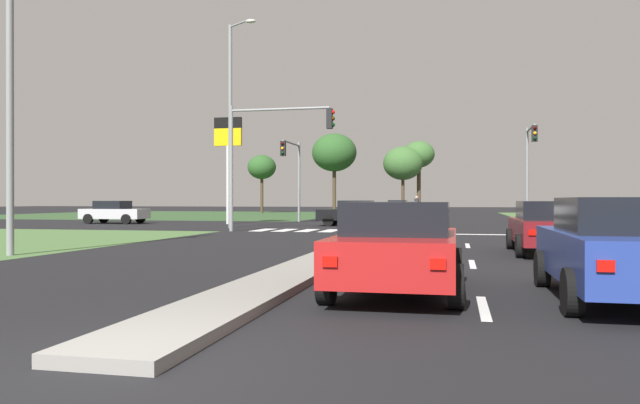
{
  "coord_description": "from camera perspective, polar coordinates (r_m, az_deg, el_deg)",
  "views": [
    {
      "loc": [
        3.12,
        -4.79,
        1.52
      ],
      "look_at": [
        -4.83,
        30.94,
        1.4
      ],
      "focal_mm": 34.35,
      "sensor_mm": 36.0,
      "label": 1
    }
  ],
  "objects": [
    {
      "name": "car_black_third",
      "position": [
        36.14,
        3.2,
        -1.02
      ],
      "size": [
        4.24,
        2.02,
        1.49
      ],
      "rotation": [
        0.0,
        0.0,
        1.57
      ],
      "color": "black",
      "rests_on": "ground"
    },
    {
      "name": "car_red_seventh",
      "position": [
        10.16,
        7.35,
        -4.08
      ],
      "size": [
        2.06,
        4.54,
        1.49
      ],
      "color": "#A31919",
      "rests_on": "ground"
    },
    {
      "name": "median_island_near",
      "position": [
        16.16,
        1.37,
        -4.97
      ],
      "size": [
        1.2,
        22.0,
        0.14
      ],
      "primitive_type": "cube",
      "color": "gray",
      "rests_on": "ground"
    },
    {
      "name": "lane_dash_third",
      "position": [
        20.95,
        13.59,
        -3.97
      ],
      "size": [
        0.14,
        2.0,
        0.01
      ],
      "primitive_type": "cube",
      "color": "silver",
      "rests_on": "ground"
    },
    {
      "name": "crosswalk_bar_second",
      "position": [
        30.79,
        -3.25,
        -2.64
      ],
      "size": [
        0.7,
        2.8,
        0.01
      ],
      "primitive_type": "cube",
      "color": "silver",
      "rests_on": "ground"
    },
    {
      "name": "stop_bar_near",
      "position": [
        27.84,
        13.95,
        -2.94
      ],
      "size": [
        6.4,
        0.5,
        0.01
      ],
      "primitive_type": "cube",
      "color": "silver",
      "rests_on": "ground"
    },
    {
      "name": "car_white_sixth",
      "position": [
        57.26,
        7.24,
        -0.56
      ],
      "size": [
        2.08,
        4.53,
        1.51
      ],
      "rotation": [
        0.0,
        0.0,
        3.14
      ],
      "color": "silver",
      "rests_on": "ground"
    },
    {
      "name": "edge_line_right",
      "position": [
        17.27,
        25.07,
        -4.87
      ],
      "size": [
        0.14,
        24.0,
        0.01
      ],
      "primitive_type": "cube",
      "color": "silver",
      "rests_on": "ground"
    },
    {
      "name": "pedestrian_at_median",
      "position": [
        46.92,
        8.99,
        -0.25
      ],
      "size": [
        0.34,
        0.34,
        1.69
      ],
      "rotation": [
        0.0,
        0.0,
        3.18
      ],
      "color": "#335184",
      "rests_on": "median_island_far"
    },
    {
      "name": "treeline_near",
      "position": [
        72.88,
        -5.44,
        3.21
      ],
      "size": [
        3.37,
        3.37,
        6.86
      ],
      "color": "#423323",
      "rests_on": "ground"
    },
    {
      "name": "crosswalk_bar_fourth",
      "position": [
        30.24,
        0.96,
        -2.69
      ],
      "size": [
        0.7,
        2.8,
        0.01
      ],
      "primitive_type": "cube",
      "color": "silver",
      "rests_on": "ground"
    },
    {
      "name": "traffic_signal_far_left",
      "position": [
        41.31,
        -2.52,
        3.37
      ],
      "size": [
        0.32,
        4.37,
        5.57
      ],
      "color": "gray",
      "rests_on": "ground"
    },
    {
      "name": "street_lamp_near",
      "position": [
        19.0,
        -27.27,
        10.88
      ],
      "size": [
        0.56,
        1.98,
        9.07
      ],
      "color": "gray",
      "rests_on": "ground"
    },
    {
      "name": "treeline_second",
      "position": [
        72.69,
        1.34,
        4.61
      ],
      "size": [
        5.3,
        5.3,
        9.41
      ],
      "color": "#423323",
      "rests_on": "ground"
    },
    {
      "name": "treeline_third",
      "position": [
        70.66,
        7.73,
        3.58
      ],
      "size": [
        4.51,
        4.51,
        7.65
      ],
      "color": "#423323",
      "rests_on": "ground"
    },
    {
      "name": "car_maroon_fourth",
      "position": [
        18.45,
        20.45,
        -2.18
      ],
      "size": [
        1.99,
        4.64,
        1.49
      ],
      "color": "maroon",
      "rests_on": "ground"
    },
    {
      "name": "grass_verge_far_left",
      "position": [
        65.85,
        -13.22,
        -1.14
      ],
      "size": [
        35.0,
        35.0,
        0.01
      ],
      "primitive_type": "cube",
      "color": "#2D4C28",
      "rests_on": "ground"
    },
    {
      "name": "crosswalk_bar_fifth",
      "position": [
        30.03,
        3.11,
        -2.71
      ],
      "size": [
        0.7,
        2.8,
        0.01
      ],
      "primitive_type": "cube",
      "color": "silver",
      "rests_on": "ground"
    },
    {
      "name": "crosswalk_bar_near",
      "position": [
        31.12,
        -5.28,
        -2.61
      ],
      "size": [
        0.7,
        2.8,
        0.01
      ],
      "primitive_type": "cube",
      "color": "silver",
      "rests_on": "ground"
    },
    {
      "name": "car_blue_second",
      "position": [
        10.2,
        26.28,
        -3.91
      ],
      "size": [
        2.09,
        4.48,
        1.56
      ],
      "color": "navy",
      "rests_on": "ground"
    },
    {
      "name": "lane_dash_second",
      "position": [
        14.98,
        14.0,
        -5.63
      ],
      "size": [
        0.14,
        2.0,
        0.01
      ],
      "primitive_type": "cube",
      "color": "silver",
      "rests_on": "ground"
    },
    {
      "name": "fuel_price_totem",
      "position": [
        39.43,
        -8.56,
        5.19
      ],
      "size": [
        1.8,
        0.24,
        6.77
      ],
      "color": "silver",
      "rests_on": "ground"
    },
    {
      "name": "traffic_signal_near_left",
      "position": [
        29.68,
        -4.95,
        5.43
      ],
      "size": [
        5.26,
        0.32,
        6.13
      ],
      "color": "gray",
      "rests_on": "ground"
    },
    {
      "name": "traffic_signal_far_right",
      "position": [
        40.31,
        18.95,
        3.98
      ],
      "size": [
        0.32,
        4.21,
        6.18
      ],
      "color": "gray",
      "rests_on": "ground"
    },
    {
      "name": "car_navy_fifth",
      "position": [
        33.5,
        25.36,
        -1.1
      ],
      "size": [
        4.49,
        1.97,
        1.52
      ],
      "rotation": [
        0.0,
        0.0,
        1.57
      ],
      "color": "#161E47",
      "rests_on": "ground"
    },
    {
      "name": "crosswalk_bar_third",
      "position": [
        30.5,
        -1.16,
        -2.67
      ],
      "size": [
        0.7,
        2.8,
        0.01
      ],
      "primitive_type": "cube",
      "color": "silver",
      "rests_on": "ground"
    },
    {
      "name": "ground_plane",
      "position": [
        34.96,
        7.42,
        -2.31
      ],
      "size": [
        200.0,
        200.0,
        0.0
      ],
      "primitive_type": "plane",
      "color": "black"
    },
    {
      "name": "lane_dash_near",
      "position": [
        9.03,
        14.98,
        -9.49
      ],
      "size": [
        0.14,
        2.0,
        0.01
      ],
      "primitive_type": "cube",
      "color": "silver",
      "rests_on": "ground"
    },
    {
      "name": "treeline_fourth",
      "position": [
        72.01,
        9.19,
        4.32
      ],
      "size": [
        3.63,
        3.63,
        8.38
      ],
      "color": "#423323",
      "rests_on": "ground"
    },
    {
      "name": "median_island_far",
      "position": [
        59.89,
        9.56,
        -1.21
      ],
      "size": [
        1.2,
        36.0,
        0.14
      ],
      "primitive_type": "cube",
      "color": "#ADA89E",
      "rests_on": "ground"
    },
    {
      "name": "street_lamp_second",
      "position": [
        33.63,
        -8.21,
        7.91
      ],
      "size": [
        1.93,
        1.33,
        11.0
      ],
      "color": "gray",
      "rests_on": "ground"
    },
    {
      "name": "car_silver_eighth",
      "position": [
        41.71,
        -18.63,
        -0.88
      ],
      "size": [
        4.21,
        1.98,
        1.47
      ],
      "rotation": [
        0.0,
        0.0,
        -1.57
      ],
      "color": "#B7B7BC",
      "rests_on": "ground"
    }
  ]
}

